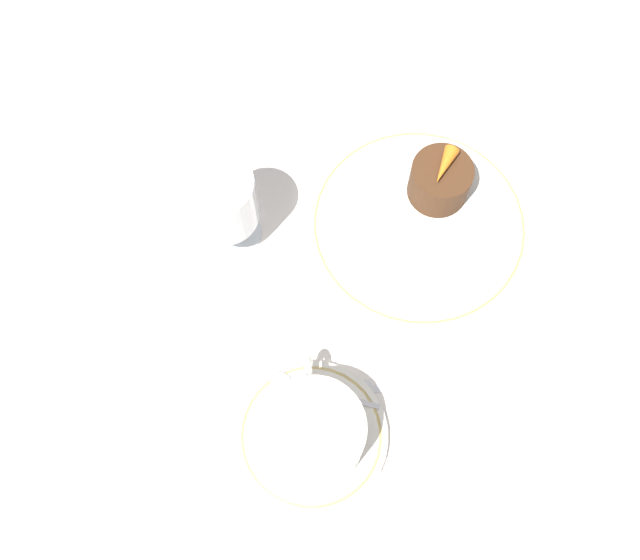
{
  "coord_description": "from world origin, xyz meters",
  "views": [
    {
      "loc": [
        -0.34,
        0.12,
        0.75
      ],
      "look_at": [
        -0.07,
        0.1,
        0.04
      ],
      "focal_mm": 42.0,
      "sensor_mm": 36.0,
      "label": 1
    }
  ],
  "objects_px": {
    "coffee_cup": "(314,432)",
    "dessert_cake": "(440,181)",
    "fork": "(395,385)",
    "dinner_plate": "(418,222)",
    "wine_glass": "(222,203)"
  },
  "relations": [
    {
      "from": "fork",
      "to": "dessert_cake",
      "type": "relative_size",
      "value": 2.86
    },
    {
      "from": "dessert_cake",
      "to": "wine_glass",
      "type": "bearing_deg",
      "value": 95.87
    },
    {
      "from": "coffee_cup",
      "to": "dessert_cake",
      "type": "relative_size",
      "value": 1.88
    },
    {
      "from": "coffee_cup",
      "to": "fork",
      "type": "height_order",
      "value": "coffee_cup"
    },
    {
      "from": "dinner_plate",
      "to": "wine_glass",
      "type": "bearing_deg",
      "value": 87.55
    },
    {
      "from": "coffee_cup",
      "to": "fork",
      "type": "xyz_separation_m",
      "value": [
        0.05,
        -0.09,
        -0.04
      ]
    },
    {
      "from": "fork",
      "to": "coffee_cup",
      "type": "bearing_deg",
      "value": 118.8
    },
    {
      "from": "wine_glass",
      "to": "coffee_cup",
      "type": "bearing_deg",
      "value": -162.71
    },
    {
      "from": "dinner_plate",
      "to": "coffee_cup",
      "type": "bearing_deg",
      "value": 149.16
    },
    {
      "from": "coffee_cup",
      "to": "dessert_cake",
      "type": "distance_m",
      "value": 0.3
    },
    {
      "from": "coffee_cup",
      "to": "wine_glass",
      "type": "distance_m",
      "value": 0.25
    },
    {
      "from": "dinner_plate",
      "to": "wine_glass",
      "type": "distance_m",
      "value": 0.22
    },
    {
      "from": "dessert_cake",
      "to": "coffee_cup",
      "type": "bearing_deg",
      "value": 148.29
    },
    {
      "from": "wine_glass",
      "to": "fork",
      "type": "distance_m",
      "value": 0.25
    },
    {
      "from": "coffee_cup",
      "to": "fork",
      "type": "distance_m",
      "value": 0.11
    }
  ]
}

